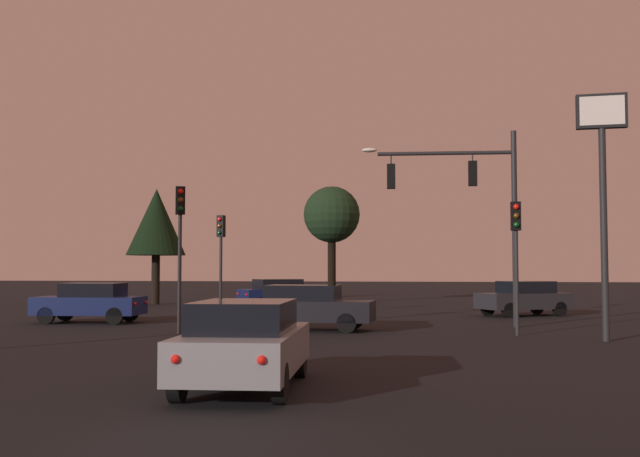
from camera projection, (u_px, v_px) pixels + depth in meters
name	position (u px, v px, depth m)	size (l,w,h in m)	color
ground_plane	(364.00, 315.00, 32.82)	(168.00, 168.00, 0.00)	black
traffic_signal_mast_arm	(472.00, 196.00, 26.45)	(5.54, 0.58, 7.01)	#232326
traffic_light_corner_left	(516.00, 240.00, 22.96)	(0.30, 0.35, 4.16)	#232326
traffic_light_corner_right	(221.00, 245.00, 30.59)	(0.35, 0.38, 4.28)	#232326
traffic_light_median	(180.00, 230.00, 23.62)	(0.37, 0.39, 4.71)	#232326
car_nearside_lane	(245.00, 343.00, 12.76)	(2.06, 4.42, 1.52)	gray
car_crossing_left	(306.00, 307.00, 24.79)	(4.58, 2.01, 1.52)	black
car_crossing_right	(90.00, 302.00, 28.22)	(4.15, 2.07, 1.52)	#0F1947
car_far_lane	(524.00, 298.00, 32.34)	(4.33, 3.48, 1.52)	#232328
car_parked_lot	(280.00, 293.00, 38.65)	(4.53, 3.90, 1.52)	#0F1947
store_sign_illuminated	(602.00, 160.00, 21.27)	(1.42, 0.38, 7.12)	#232326
tree_behind_sign	(156.00, 223.00, 42.95)	(3.43, 3.43, 6.73)	black
tree_left_far	(332.00, 216.00, 44.71)	(3.42, 3.42, 7.06)	black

